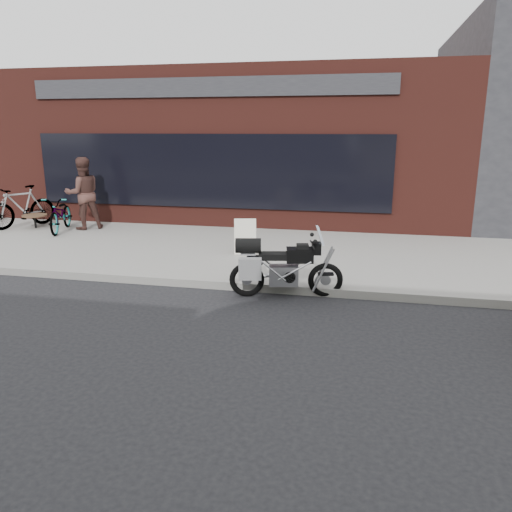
{
  "coord_description": "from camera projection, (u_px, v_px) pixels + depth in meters",
  "views": [
    {
      "loc": [
        2.24,
        -4.29,
        2.86
      ],
      "look_at": [
        0.61,
        3.33,
        0.85
      ],
      "focal_mm": 35.0,
      "sensor_mm": 36.0,
      "label": 1
    }
  ],
  "objects": [
    {
      "name": "near_sidewalk",
      "position": [
        263.0,
        249.0,
        11.84
      ],
      "size": [
        44.0,
        6.0,
        0.15
      ],
      "primitive_type": "cube",
      "color": "gray",
      "rests_on": "ground"
    },
    {
      "name": "ground",
      "position": [
        133.0,
        409.0,
        5.23
      ],
      "size": [
        120.0,
        120.0,
        0.0
      ],
      "primitive_type": "plane",
      "color": "black",
      "rests_on": "ground"
    },
    {
      "name": "storefront",
      "position": [
        247.0,
        145.0,
        18.32
      ],
      "size": [
        14.0,
        10.07,
        4.5
      ],
      "color": "#54211B",
      "rests_on": "ground"
    },
    {
      "name": "bicycle_front",
      "position": [
        61.0,
        214.0,
        13.33
      ],
      "size": [
        1.14,
        1.9,
        0.94
      ],
      "primitive_type": "imported",
      "rotation": [
        0.0,
        0.0,
        0.31
      ],
      "color": "gray",
      "rests_on": "near_sidewalk"
    },
    {
      "name": "sandwich_sign",
      "position": [
        245.0,
        236.0,
        11.05
      ],
      "size": [
        0.57,
        0.54,
        0.77
      ],
      "rotation": [
        0.0,
        0.0,
        0.23
      ],
      "color": "white",
      "rests_on": "near_sidewalk"
    },
    {
      "name": "cafe_table",
      "position": [
        35.0,
        216.0,
        13.78
      ],
      "size": [
        0.66,
        0.66,
        0.38
      ],
      "color": "black",
      "rests_on": "near_sidewalk"
    },
    {
      "name": "motorcycle",
      "position": [
        279.0,
        267.0,
        8.56
      ],
      "size": [
        1.95,
        0.87,
        1.25
      ],
      "rotation": [
        0.0,
        0.0,
        0.2
      ],
      "color": "black",
      "rests_on": "ground"
    },
    {
      "name": "cafe_patron_left",
      "position": [
        83.0,
        193.0,
        13.53
      ],
      "size": [
        1.2,
        1.18,
        1.95
      ],
      "primitive_type": "imported",
      "rotation": [
        0.0,
        0.0,
        3.87
      ],
      "color": "#4F302A",
      "rests_on": "near_sidewalk"
    },
    {
      "name": "bicycle_rear",
      "position": [
        22.0,
        207.0,
        13.87
      ],
      "size": [
        1.35,
        1.95,
        1.15
      ],
      "primitive_type": "imported",
      "rotation": [
        0.0,
        0.0,
        -0.47
      ],
      "color": "gray",
      "rests_on": "near_sidewalk"
    }
  ]
}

